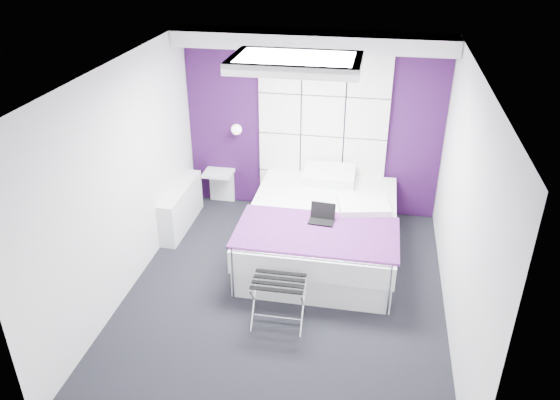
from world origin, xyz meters
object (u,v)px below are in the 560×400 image
at_px(bed, 322,229).
at_px(nightstand, 219,173).
at_px(radiator, 181,207).
at_px(luggage_rack, 279,302).
at_px(laptop, 322,216).
at_px(wall_lamp, 237,129).

height_order(bed, nightstand, bed).
relative_size(radiator, bed, 0.52).
xyz_separation_m(radiator, luggage_rack, (1.71, -1.76, -0.03)).
relative_size(radiator, laptop, 4.04).
relative_size(bed, luggage_rack, 4.18).
xyz_separation_m(bed, laptop, (0.03, -0.32, 0.36)).
distance_m(wall_lamp, luggage_rack, 2.90).
relative_size(wall_lamp, radiator, 0.12).
distance_m(nightstand, laptop, 2.16).
relative_size(wall_lamp, nightstand, 0.35).
bearing_deg(laptop, radiator, 167.72).
height_order(wall_lamp, laptop, wall_lamp).
distance_m(nightstand, luggage_rack, 2.85).
distance_m(wall_lamp, bed, 1.93).
height_order(bed, laptop, laptop).
xyz_separation_m(wall_lamp, nightstand, (-0.30, -0.04, -0.70)).
xyz_separation_m(wall_lamp, luggage_rack, (1.07, -2.52, -0.95)).
bearing_deg(luggage_rack, nightstand, 118.26).
relative_size(bed, laptop, 7.71).
height_order(radiator, luggage_rack, radiator).
distance_m(wall_lamp, laptop, 2.02).
height_order(wall_lamp, bed, wall_lamp).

